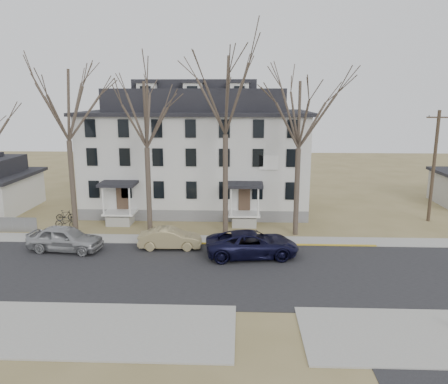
{
  "coord_description": "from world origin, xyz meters",
  "views": [
    {
      "loc": [
        2.21,
        -23.16,
        10.68
      ],
      "look_at": [
        0.92,
        9.0,
        3.53
      ],
      "focal_mm": 35.0,
      "sensor_mm": 36.0,
      "label": 1
    }
  ],
  "objects_px": {
    "tree_far_left": "(66,100)",
    "tree_mid_right": "(300,110)",
    "bicycle_left": "(66,223)",
    "car_silver": "(65,239)",
    "car_tan": "(170,239)",
    "tree_mid_left": "(146,110)",
    "car_navy": "(252,245)",
    "utility_pole_far": "(434,165)",
    "boarding_house": "(197,152)",
    "bicycle_right": "(65,216)",
    "tree_center": "(225,90)"
  },
  "relations": [
    {
      "from": "utility_pole_far",
      "to": "tree_mid_right",
      "type": "bearing_deg",
      "value": -160.71
    },
    {
      "from": "tree_mid_right",
      "to": "boarding_house",
      "type": "bearing_deg",
      "value": 136.19
    },
    {
      "from": "car_silver",
      "to": "tree_mid_right",
      "type": "bearing_deg",
      "value": -68.42
    },
    {
      "from": "bicycle_left",
      "to": "boarding_house",
      "type": "bearing_deg",
      "value": -45.29
    },
    {
      "from": "boarding_house",
      "to": "car_navy",
      "type": "relative_size",
      "value": 3.35
    },
    {
      "from": "tree_far_left",
      "to": "bicycle_left",
      "type": "bearing_deg",
      "value": 146.67
    },
    {
      "from": "boarding_house",
      "to": "car_silver",
      "type": "xyz_separation_m",
      "value": [
        -8.04,
        -12.59,
        -4.49
      ]
    },
    {
      "from": "tree_far_left",
      "to": "utility_pole_far",
      "type": "bearing_deg",
      "value": 8.1
    },
    {
      "from": "car_tan",
      "to": "bicycle_left",
      "type": "relative_size",
      "value": 2.34
    },
    {
      "from": "tree_mid_left",
      "to": "bicycle_left",
      "type": "height_order",
      "value": "tree_mid_left"
    },
    {
      "from": "tree_far_left",
      "to": "tree_mid_right",
      "type": "xyz_separation_m",
      "value": [
        17.5,
        0.0,
        -0.74
      ]
    },
    {
      "from": "tree_mid_left",
      "to": "tree_mid_right",
      "type": "bearing_deg",
      "value": 0.0
    },
    {
      "from": "tree_far_left",
      "to": "car_silver",
      "type": "height_order",
      "value": "tree_far_left"
    },
    {
      "from": "car_silver",
      "to": "car_tan",
      "type": "xyz_separation_m",
      "value": [
        7.24,
        0.77,
        -0.16
      ]
    },
    {
      "from": "car_tan",
      "to": "tree_mid_right",
      "type": "bearing_deg",
      "value": -70.62
    },
    {
      "from": "car_silver",
      "to": "car_navy",
      "type": "distance_m",
      "value": 13.04
    },
    {
      "from": "tree_center",
      "to": "bicycle_left",
      "type": "xyz_separation_m",
      "value": [
        -13.07,
        0.7,
        -10.59
      ]
    },
    {
      "from": "tree_center",
      "to": "bicycle_left",
      "type": "relative_size",
      "value": 7.79
    },
    {
      "from": "tree_mid_left",
      "to": "car_navy",
      "type": "relative_size",
      "value": 2.05
    },
    {
      "from": "tree_center",
      "to": "boarding_house",
      "type": "bearing_deg",
      "value": 110.2
    },
    {
      "from": "tree_far_left",
      "to": "bicycle_left",
      "type": "distance_m",
      "value": 9.93
    },
    {
      "from": "tree_mid_right",
      "to": "bicycle_left",
      "type": "bearing_deg",
      "value": 177.83
    },
    {
      "from": "tree_far_left",
      "to": "car_navy",
      "type": "distance_m",
      "value": 17.63
    },
    {
      "from": "car_navy",
      "to": "bicycle_left",
      "type": "distance_m",
      "value": 16.12
    },
    {
      "from": "tree_mid_left",
      "to": "tree_center",
      "type": "bearing_deg",
      "value": 0.0
    },
    {
      "from": "tree_far_left",
      "to": "utility_pole_far",
      "type": "height_order",
      "value": "tree_far_left"
    },
    {
      "from": "boarding_house",
      "to": "tree_far_left",
      "type": "xyz_separation_m",
      "value": [
        -9.0,
        -8.15,
        4.96
      ]
    },
    {
      "from": "car_tan",
      "to": "bicycle_left",
      "type": "distance_m",
      "value": 10.25
    },
    {
      "from": "car_silver",
      "to": "bicycle_left",
      "type": "xyz_separation_m",
      "value": [
        -2.03,
        5.14,
        -0.39
      ]
    },
    {
      "from": "tree_mid_left",
      "to": "car_silver",
      "type": "relative_size",
      "value": 2.45
    },
    {
      "from": "utility_pole_far",
      "to": "car_tan",
      "type": "height_order",
      "value": "utility_pole_far"
    },
    {
      "from": "tree_mid_left",
      "to": "car_tan",
      "type": "distance_m",
      "value": 9.85
    },
    {
      "from": "tree_mid_left",
      "to": "car_silver",
      "type": "height_order",
      "value": "tree_mid_left"
    },
    {
      "from": "tree_mid_left",
      "to": "utility_pole_far",
      "type": "distance_m",
      "value": 24.33
    },
    {
      "from": "tree_far_left",
      "to": "utility_pole_far",
      "type": "xyz_separation_m",
      "value": [
        29.5,
        4.2,
        -5.44
      ]
    },
    {
      "from": "tree_mid_left",
      "to": "tree_mid_right",
      "type": "distance_m",
      "value": 11.5
    },
    {
      "from": "tree_far_left",
      "to": "tree_mid_left",
      "type": "distance_m",
      "value": 6.05
    },
    {
      "from": "tree_far_left",
      "to": "tree_center",
      "type": "relative_size",
      "value": 0.93
    },
    {
      "from": "tree_far_left",
      "to": "utility_pole_far",
      "type": "relative_size",
      "value": 1.44
    },
    {
      "from": "car_navy",
      "to": "bicycle_left",
      "type": "relative_size",
      "value": 3.29
    },
    {
      "from": "car_navy",
      "to": "bicycle_right",
      "type": "relative_size",
      "value": 3.93
    },
    {
      "from": "boarding_house",
      "to": "bicycle_left",
      "type": "xyz_separation_m",
      "value": [
        -10.07,
        -7.45,
        -4.88
      ]
    },
    {
      "from": "car_navy",
      "to": "tree_center",
      "type": "bearing_deg",
      "value": 14.49
    },
    {
      "from": "car_navy",
      "to": "bicycle_right",
      "type": "distance_m",
      "value": 17.8
    },
    {
      "from": "boarding_house",
      "to": "car_silver",
      "type": "height_order",
      "value": "boarding_house"
    },
    {
      "from": "tree_far_left",
      "to": "bicycle_right",
      "type": "relative_size",
      "value": 8.69
    },
    {
      "from": "boarding_house",
      "to": "car_tan",
      "type": "distance_m",
      "value": 12.72
    },
    {
      "from": "boarding_house",
      "to": "bicycle_right",
      "type": "xyz_separation_m",
      "value": [
        -10.97,
        -5.31,
        -4.9
      ]
    },
    {
      "from": "tree_mid_right",
      "to": "car_tan",
      "type": "bearing_deg",
      "value": -158.5
    },
    {
      "from": "tree_center",
      "to": "car_tan",
      "type": "distance_m",
      "value": 11.62
    }
  ]
}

